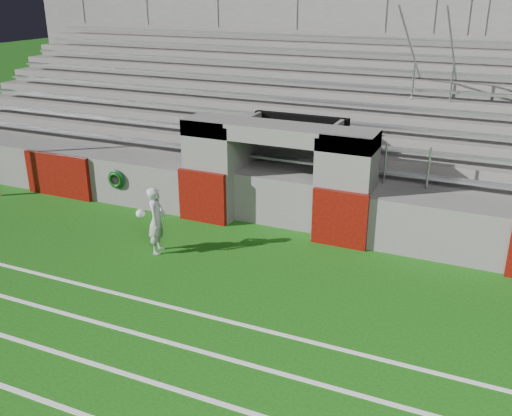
% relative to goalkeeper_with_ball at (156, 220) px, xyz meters
% --- Properties ---
extents(ground, '(90.00, 90.00, 0.00)m').
position_rel_goalkeeper_with_ball_xyz_m(ground, '(1.87, -0.97, -0.78)').
color(ground, '#134D0C').
rests_on(ground, ground).
extents(stadium_structure, '(26.00, 8.48, 5.42)m').
position_rel_goalkeeper_with_ball_xyz_m(stadium_structure, '(1.87, 7.00, 0.71)').
color(stadium_structure, '#5E5C59').
rests_on(stadium_structure, ground).
extents(goalkeeper_with_ball, '(0.69, 0.65, 1.55)m').
position_rel_goalkeeper_with_ball_xyz_m(goalkeeper_with_ball, '(0.00, 0.00, 0.00)').
color(goalkeeper_with_ball, '#A3A9AD').
rests_on(goalkeeper_with_ball, ground).
extents(hose_coil, '(0.54, 0.14, 0.54)m').
position_rel_goalkeeper_with_ball_xyz_m(hose_coil, '(-2.58, 1.97, 0.00)').
color(hose_coil, '#0B3818').
rests_on(hose_coil, ground).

